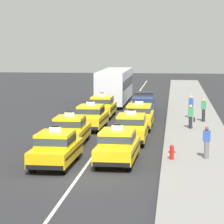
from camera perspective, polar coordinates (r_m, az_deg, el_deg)
ground_plane at (r=25.21m, az=-3.29°, el=-6.40°), size 160.00×160.00×0.00m
lane_stripe_left_right at (r=44.74m, az=1.03°, el=-0.38°), size 0.14×80.00×0.01m
sidewalk_curb at (r=39.61m, az=8.44°, el=-1.35°), size 4.00×90.00×0.15m
taxi_left_nearest at (r=26.80m, az=-5.78°, el=-3.68°), size 1.90×4.59×1.96m
taxi_left_second at (r=32.16m, az=-4.32°, el=-1.83°), size 1.86×4.57×1.96m
taxi_left_third at (r=37.70m, az=-2.18°, el=-0.47°), size 1.90×4.59×1.96m
taxi_left_fourth at (r=43.71m, az=-1.02°, el=0.60°), size 1.84×4.57×1.96m
bus_left_fifth at (r=53.38m, az=0.30°, el=2.83°), size 2.56×11.21×3.22m
sedan_left_sixth at (r=62.10m, az=1.11°, el=2.55°), size 1.77×4.30×1.58m
taxi_right_nearest at (r=27.24m, az=0.58°, el=-3.47°), size 1.94×4.61×1.96m
taxi_right_second at (r=32.93m, az=1.99°, el=-1.60°), size 1.83×4.56×1.96m
taxi_right_third at (r=38.13m, az=2.80°, el=-0.39°), size 1.85×4.57×1.96m
sedan_right_fourth at (r=43.40m, az=3.16°, el=0.50°), size 1.92×4.36×1.58m
sedan_right_fifth at (r=48.47m, az=3.32°, el=1.21°), size 1.84×4.33×1.58m
pedestrian_near_crosswalk at (r=40.84m, az=9.36°, el=0.21°), size 0.36×0.24×1.68m
pedestrian_mid_block at (r=28.03m, az=9.66°, el=-3.08°), size 0.36×0.24×1.62m
pedestrian_by_storefront at (r=37.55m, az=8.07°, el=-0.47°), size 0.47×0.24×1.59m
pedestrian_trailing at (r=42.48m, az=8.08°, el=0.53°), size 0.36×0.24×1.72m
fire_hydrant at (r=27.66m, az=6.14°, el=-4.04°), size 0.36×0.22×0.73m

